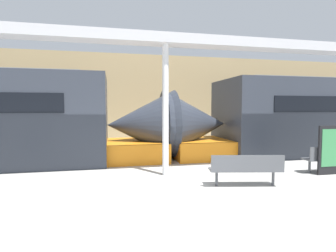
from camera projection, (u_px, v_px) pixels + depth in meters
The scene contains 7 objects.
ground_plane at pixel (181, 205), 5.19m from camera, with size 60.00×60.00×0.00m, color #B2AFA8.
station_wall at pixel (135, 99), 14.94m from camera, with size 56.00×0.20×5.00m, color tan.
bench_near at pixel (246, 168), 6.41m from camera, with size 1.82×0.77×0.80m.
bench_far at pixel (329, 157), 7.82m from camera, with size 1.49×0.53×0.80m.
poster_board at pixel (334, 150), 7.62m from camera, with size 1.02×0.07×1.43m.
support_column_near at pixel (165, 111), 7.46m from camera, with size 0.18×0.18×3.71m, color silver.
canopy_beam at pixel (165, 40), 7.33m from camera, with size 28.00×0.60×0.28m, color #B7B7BC.
Camera 1 is at (-1.30, -4.91, 1.91)m, focal length 28.00 mm.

